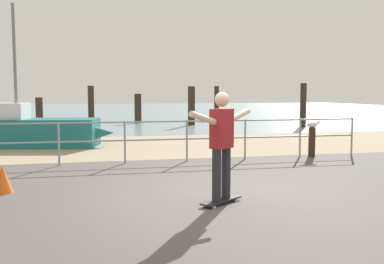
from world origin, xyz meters
name	(u,v)px	position (x,y,z in m)	size (l,w,h in m)	color
ground_plane	(244,212)	(0.00, -1.00, 0.00)	(24.00, 10.00, 0.04)	#514C49
beach_strip	(162,146)	(0.00, 7.00, 0.00)	(24.00, 6.00, 0.04)	tan
sea_surface	(119,111)	(0.00, 35.00, 0.00)	(72.00, 50.00, 0.04)	#75939E
railing_fence	(125,136)	(-1.41, 3.60, 0.70)	(12.27, 0.05, 1.05)	gray
sailboat	(32,131)	(-4.07, 7.54, 0.52)	(5.07, 2.21, 4.48)	#19666B
skateboard	(221,201)	(-0.20, -0.55, 0.07)	(0.76, 0.64, 0.08)	black
skateboarder	(222,139)	(-0.20, -0.55, 1.02)	(1.22, 0.93, 1.65)	#26262B
bollard_short	(312,142)	(3.54, 3.63, 0.40)	(0.18, 0.18, 0.80)	#332319
seagull	(313,125)	(3.55, 3.63, 0.88)	(0.49, 0.18, 0.18)	white
groyne_post_1	(39,112)	(-4.97, 16.72, 0.74)	(0.37, 0.37, 1.48)	#332319
groyne_post_2	(91,104)	(-2.37, 19.35, 1.07)	(0.36, 0.36, 2.13)	#332319
groyne_post_3	(138,108)	(0.22, 17.60, 0.83)	(0.39, 0.39, 1.66)	#332319
groyne_post_4	(191,106)	(2.82, 15.33, 1.03)	(0.37, 0.37, 2.05)	#332319
groyne_post_5	(217,103)	(5.42, 19.67, 1.07)	(0.30, 0.30, 2.14)	#332319
groyne_post_6	(303,105)	(8.02, 12.97, 1.10)	(0.31, 0.31, 2.20)	#332319
traffic_cone	(2,179)	(-3.65, 0.95, 0.25)	(0.36, 0.36, 0.50)	#E55919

